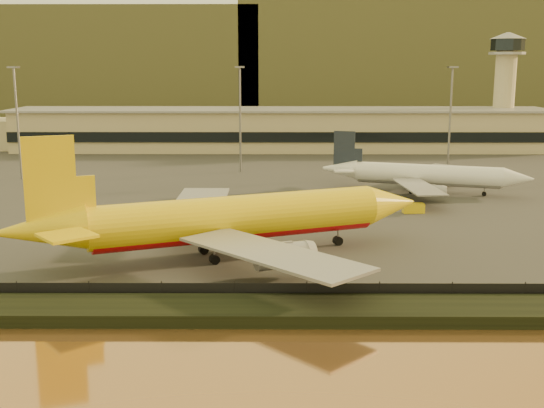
{
  "coord_description": "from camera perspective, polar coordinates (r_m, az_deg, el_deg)",
  "views": [
    {
      "loc": [
        -1.46,
        -84.54,
        25.94
      ],
      "look_at": [
        -1.96,
        12.0,
        6.17
      ],
      "focal_mm": 45.0,
      "sensor_mm": 36.0,
      "label": 1
    }
  ],
  "objects": [
    {
      "name": "apron_light_masts",
      "position": [
        160.71,
        6.24,
        7.86
      ],
      "size": [
        152.2,
        12.2,
        25.4
      ],
      "color": "slate",
      "rests_on": "tarmac"
    },
    {
      "name": "gse_vehicle_yellow",
      "position": [
        123.12,
        11.74,
        -0.34
      ],
      "size": [
        3.84,
        1.92,
        1.68
      ],
      "primitive_type": "cube",
      "rotation": [
        0.0,
        0.0,
        0.06
      ],
      "color": "yellow",
      "rests_on": "tarmac"
    },
    {
      "name": "gse_vehicle_white",
      "position": [
        125.44,
        -3.06,
        0.13
      ],
      "size": [
        4.2,
        2.68,
        1.75
      ],
      "primitive_type": "cube",
      "rotation": [
        0.0,
        0.0,
        0.26
      ],
      "color": "white",
      "rests_on": "tarmac"
    },
    {
      "name": "tarmac",
      "position": [
        181.39,
        0.76,
        3.39
      ],
      "size": [
        320.0,
        220.0,
        0.2
      ],
      "primitive_type": "cube",
      "color": "#2D2D2D",
      "rests_on": "ground"
    },
    {
      "name": "embankment",
      "position": [
        72.12,
        1.46,
        -8.92
      ],
      "size": [
        320.0,
        7.0,
        1.4
      ],
      "primitive_type": "cube",
      "color": "black",
      "rests_on": "ground"
    },
    {
      "name": "control_tower",
      "position": [
        227.11,
        18.93,
        9.89
      ],
      "size": [
        11.2,
        11.2,
        35.5
      ],
      "color": "tan",
      "rests_on": "tarmac"
    },
    {
      "name": "perimeter_fence",
      "position": [
        75.68,
        1.4,
        -7.43
      ],
      "size": [
        300.0,
        0.05,
        2.2
      ],
      "primitive_type": "cube",
      "color": "black",
      "rests_on": "tarmac"
    },
    {
      "name": "dhl_cargo_jet",
      "position": [
        92.35,
        -3.51,
        -1.3
      ],
      "size": [
        55.93,
        52.92,
        17.4
      ],
      "rotation": [
        0.0,
        0.0,
        0.38
      ],
      "color": "yellow",
      "rests_on": "tarmac"
    },
    {
      "name": "white_narrowbody_jet",
      "position": [
        142.44,
        12.61,
        2.37
      ],
      "size": [
        41.47,
        39.49,
        12.16
      ],
      "rotation": [
        0.0,
        0.0,
        -0.3
      ],
      "color": "white",
      "rests_on": "tarmac"
    },
    {
      "name": "ground",
      "position": [
        88.44,
        1.24,
        -5.48
      ],
      "size": [
        900.0,
        900.0,
        0.0
      ],
      "primitive_type": "plane",
      "color": "black",
      "rests_on": "ground"
    },
    {
      "name": "terminal_building",
      "position": [
        211.41,
        -3.26,
        6.21
      ],
      "size": [
        202.0,
        25.0,
        12.6
      ],
      "color": "tan",
      "rests_on": "tarmac"
    },
    {
      "name": "distant_hills",
      "position": [
        425.01,
        -2.35,
        12.3
      ],
      "size": [
        470.0,
        160.0,
        70.0
      ],
      "color": "brown",
      "rests_on": "ground"
    }
  ]
}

